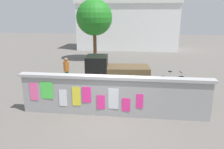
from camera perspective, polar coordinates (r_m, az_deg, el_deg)
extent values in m
plane|color=#605B56|center=(17.05, 3.43, 1.37)|extent=(60.00, 60.00, 0.00)
cube|color=#989898|center=(9.20, 0.37, -5.96)|extent=(7.81, 0.30, 1.60)
cube|color=#A0A0A0|center=(8.92, 0.38, -0.81)|extent=(8.01, 0.42, 0.12)
cube|color=#F9599E|center=(9.95, -19.61, -4.20)|extent=(0.36, 0.01, 0.78)
cube|color=#4CD84C|center=(9.68, -16.57, -3.96)|extent=(0.54, 0.02, 0.75)
cube|color=silver|center=(9.54, -12.62, -5.95)|extent=(0.33, 0.02, 0.72)
cube|color=yellow|center=(9.34, -9.25, -5.64)|extent=(0.35, 0.01, 0.83)
cube|color=#F42D8C|center=(9.19, -6.60, -5.26)|extent=(0.37, 0.03, 0.68)
cube|color=#F42D8C|center=(9.19, -2.87, -7.18)|extent=(0.34, 0.03, 0.62)
cube|color=silver|center=(9.05, 0.36, -6.32)|extent=(0.42, 0.03, 0.88)
cube|color=#F42D8C|center=(9.10, 3.62, -7.85)|extent=(0.34, 0.03, 0.57)
cube|color=#F42D8C|center=(9.02, 7.18, -6.90)|extent=(0.28, 0.03, 0.61)
cylinder|color=black|center=(12.30, -4.59, -2.61)|extent=(0.72, 0.26, 0.70)
cylinder|color=black|center=(13.54, -4.02, -0.89)|extent=(0.72, 0.26, 0.70)
cylinder|color=black|center=(12.29, 7.08, -2.70)|extent=(0.72, 0.26, 0.70)
cylinder|color=black|center=(13.53, 6.58, -0.97)|extent=(0.72, 0.26, 0.70)
cube|color=black|center=(12.71, -3.91, 1.52)|extent=(1.33, 1.60, 1.50)
cube|color=brown|center=(12.74, 4.20, 0.15)|extent=(2.53, 1.72, 0.90)
cylinder|color=black|center=(11.55, -9.97, -4.29)|extent=(0.61, 0.22, 0.60)
cylinder|color=black|center=(11.75, -16.31, -4.36)|extent=(0.61, 0.24, 0.60)
cube|color=silver|center=(11.54, -13.25, -3.02)|extent=(1.03, 0.44, 0.32)
cube|color=black|center=(11.52, -14.29, -2.19)|extent=(0.59, 0.33, 0.10)
cube|color=#262626|center=(11.39, -10.60, -1.69)|extent=(0.15, 0.56, 0.03)
cylinder|color=black|center=(13.54, 17.41, -1.67)|extent=(0.66, 0.12, 0.66)
cylinder|color=black|center=(13.26, 13.08, -1.71)|extent=(0.66, 0.12, 0.66)
cube|color=silver|center=(13.34, 15.33, -0.96)|extent=(0.95, 0.16, 0.06)
cylinder|color=silver|center=(13.24, 14.77, -0.05)|extent=(0.03, 0.03, 0.40)
cube|color=black|center=(13.19, 14.83, 0.79)|extent=(0.21, 0.10, 0.05)
cube|color=black|center=(13.38, 17.40, 0.57)|extent=(0.09, 0.44, 0.03)
cylinder|color=black|center=(11.47, 13.30, -4.47)|extent=(0.66, 0.11, 0.66)
cylinder|color=black|center=(11.53, 18.54, -4.77)|extent=(0.66, 0.11, 0.66)
cube|color=#197233|center=(11.43, 15.99, -3.78)|extent=(0.95, 0.15, 0.06)
cylinder|color=#197233|center=(11.37, 16.83, -2.78)|extent=(0.03, 0.03, 0.40)
cube|color=black|center=(11.31, 16.91, -1.81)|extent=(0.21, 0.10, 0.05)
cube|color=black|center=(11.30, 13.73, -1.86)|extent=(0.09, 0.44, 0.03)
cylinder|color=#3F994C|center=(13.67, -11.86, -0.81)|extent=(0.12, 0.12, 0.80)
cylinder|color=#3F994C|center=(13.80, -11.39, -0.62)|extent=(0.12, 0.12, 0.80)
cylinder|color=#BF6626|center=(13.56, -11.79, 2.12)|extent=(0.44, 0.44, 0.60)
sphere|color=#8C664C|center=(13.48, -11.88, 3.82)|extent=(0.22, 0.22, 0.22)
cylinder|color=brown|center=(20.32, -4.46, 7.56)|extent=(0.31, 0.31, 2.71)
sphere|color=#1F741E|center=(20.13, -4.61, 14.56)|extent=(3.20, 3.20, 3.20)
cube|color=white|center=(27.02, 4.07, 12.23)|extent=(11.52, 4.30, 5.23)
cube|color=silver|center=(27.01, 4.19, 18.31)|extent=(11.82, 4.60, 0.50)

